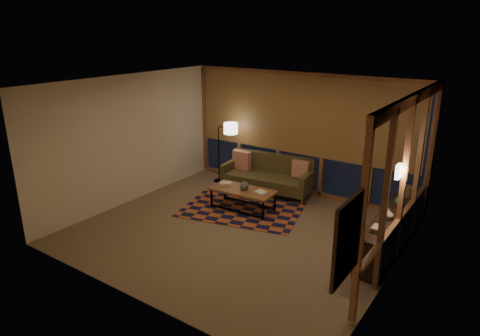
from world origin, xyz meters
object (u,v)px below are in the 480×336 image
Objects in this scene: sofa at (267,175)px; coffee_table at (243,199)px; bookshelf at (391,230)px; floor_lamp at (219,152)px.

coffee_table is (0.09, -1.12, -0.19)m from sofa.
bookshelf is (3.06, -1.00, -0.09)m from sofa.
sofa reaches higher than bookshelf.
bookshelf reaches higher than coffee_table.
coffee_table is at bearing -177.71° from bookshelf.
sofa is at bearing -2.72° from floor_lamp.
floor_lamp reaches higher than bookshelf.
floor_lamp is (-1.44, 1.09, 0.53)m from coffee_table.
floor_lamp is 4.54m from bookshelf.
sofa is at bearing 161.89° from bookshelf.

